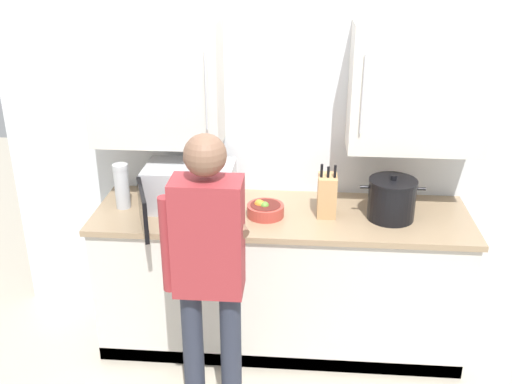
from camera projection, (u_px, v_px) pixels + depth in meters
The scene contains 8 objects.
back_wall_tiled at pixel (285, 113), 3.66m from camera, with size 3.65×0.44×2.73m.
counter_unit at pixel (280, 278), 3.75m from camera, with size 2.26×0.69×0.91m.
microwave_oven at pixel (185, 187), 3.59m from camera, with size 0.54×0.71×0.26m.
stock_pot at pixel (392, 199), 3.45m from camera, with size 0.37×0.28×0.27m.
knife_block at pixel (327, 195), 3.49m from camera, with size 0.11×0.15×0.33m.
fruit_bowl at pixel (265, 209), 3.51m from camera, with size 0.22×0.22×0.10m.
thermos_flask at pixel (122, 186), 3.58m from camera, with size 0.09×0.09×0.28m.
person_figure at pixel (208, 262), 2.90m from camera, with size 0.44×0.58×1.64m.
Camera 1 is at (0.11, -2.60, 2.45)m, focal length 41.47 mm.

